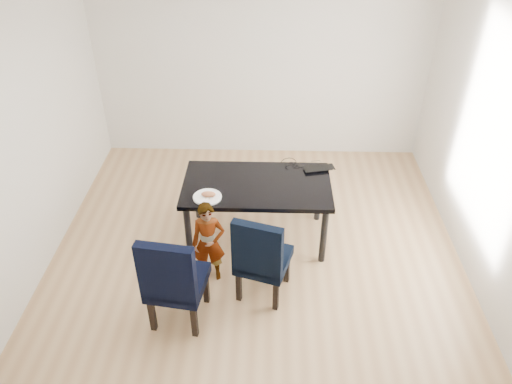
{
  "coord_description": "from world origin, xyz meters",
  "views": [
    {
      "loc": [
        0.13,
        -3.95,
        3.76
      ],
      "look_at": [
        0.0,
        0.2,
        0.85
      ],
      "focal_mm": 35.0,
      "sensor_mm": 36.0,
      "label": 1
    }
  ],
  "objects_px": {
    "plate": "(207,197)",
    "laptop": "(318,166)",
    "dining_table": "(257,211)",
    "chair_right": "(264,253)",
    "child": "(209,243)",
    "chair_left": "(177,275)"
  },
  "relations": [
    {
      "from": "plate",
      "to": "laptop",
      "type": "distance_m",
      "value": 1.34
    },
    {
      "from": "dining_table",
      "to": "plate",
      "type": "relative_size",
      "value": 5.39
    },
    {
      "from": "chair_right",
      "to": "plate",
      "type": "bearing_deg",
      "value": 153.86
    },
    {
      "from": "child",
      "to": "plate",
      "type": "xyz_separation_m",
      "value": [
        -0.04,
        0.37,
        0.3
      ]
    },
    {
      "from": "child",
      "to": "chair_left",
      "type": "bearing_deg",
      "value": -118.45
    },
    {
      "from": "child",
      "to": "laptop",
      "type": "xyz_separation_m",
      "value": [
        1.15,
        1.0,
        0.3
      ]
    },
    {
      "from": "plate",
      "to": "chair_right",
      "type": "bearing_deg",
      "value": -43.02
    },
    {
      "from": "child",
      "to": "laptop",
      "type": "relative_size",
      "value": 2.66
    },
    {
      "from": "chair_left",
      "to": "child",
      "type": "relative_size",
      "value": 1.14
    },
    {
      "from": "child",
      "to": "plate",
      "type": "distance_m",
      "value": 0.48
    },
    {
      "from": "dining_table",
      "to": "chair_left",
      "type": "xyz_separation_m",
      "value": [
        -0.7,
        -1.18,
        0.15
      ]
    },
    {
      "from": "chair_right",
      "to": "child",
      "type": "height_order",
      "value": "chair_right"
    },
    {
      "from": "child",
      "to": "plate",
      "type": "relative_size",
      "value": 3.12
    },
    {
      "from": "chair_right",
      "to": "child",
      "type": "relative_size",
      "value": 1.08
    },
    {
      "from": "dining_table",
      "to": "laptop",
      "type": "distance_m",
      "value": 0.86
    },
    {
      "from": "laptop",
      "to": "chair_right",
      "type": "bearing_deg",
      "value": 51.7
    },
    {
      "from": "chair_right",
      "to": "laptop",
      "type": "bearing_deg",
      "value": 80.41
    },
    {
      "from": "chair_left",
      "to": "chair_right",
      "type": "height_order",
      "value": "chair_left"
    },
    {
      "from": "chair_right",
      "to": "plate",
      "type": "height_order",
      "value": "chair_right"
    },
    {
      "from": "chair_left",
      "to": "chair_right",
      "type": "relative_size",
      "value": 1.06
    },
    {
      "from": "laptop",
      "to": "dining_table",
      "type": "bearing_deg",
      "value": 15.4
    },
    {
      "from": "child",
      "to": "plate",
      "type": "height_order",
      "value": "child"
    }
  ]
}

